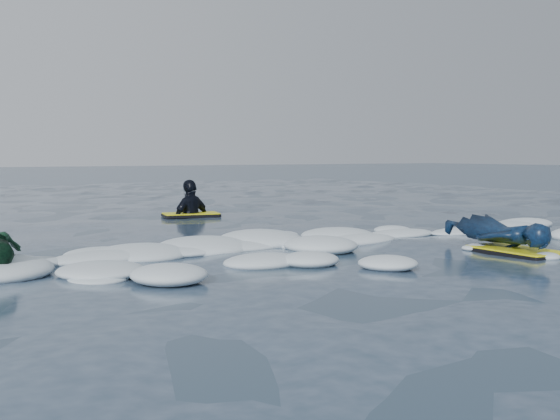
{
  "coord_description": "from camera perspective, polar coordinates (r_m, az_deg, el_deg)",
  "views": [
    {
      "loc": [
        -4.2,
        -5.93,
        1.18
      ],
      "look_at": [
        0.51,
        1.6,
        0.47
      ],
      "focal_mm": 45.0,
      "sensor_mm": 36.0,
      "label": 1
    }
  ],
  "objects": [
    {
      "name": "waiting_rider_unit",
      "position": [
        13.22,
        -7.24,
        -0.86
      ],
      "size": [
        1.14,
        0.79,
        1.56
      ],
      "rotation": [
        0.0,
        0.0,
        -0.23
      ],
      "color": "black",
      "rests_on": "ground"
    },
    {
      "name": "prone_woman_unit",
      "position": [
        8.74,
        17.52,
        -1.95
      ],
      "size": [
        0.92,
        1.73,
        0.43
      ],
      "rotation": [
        0.0,
        0.0,
        1.54
      ],
      "color": "black",
      "rests_on": "ground"
    },
    {
      "name": "ground",
      "position": [
        7.36,
        3.23,
        -4.66
      ],
      "size": [
        120.0,
        120.0,
        0.0
      ],
      "primitive_type": "plane",
      "color": "#1D2F45",
      "rests_on": "ground"
    },
    {
      "name": "foam_band",
      "position": [
        8.22,
        -0.94,
        -3.69
      ],
      "size": [
        12.0,
        3.1,
        0.3
      ],
      "primitive_type": null,
      "color": "silver",
      "rests_on": "ground"
    }
  ]
}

